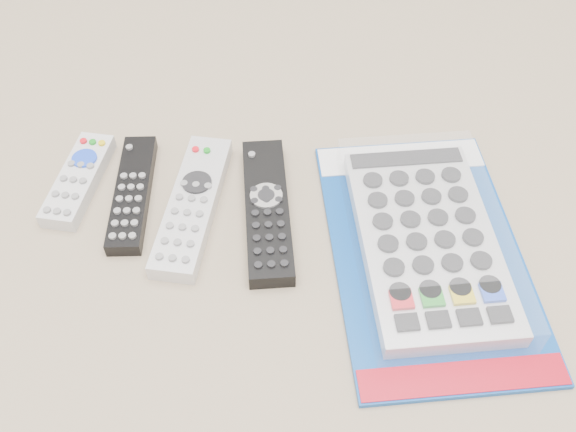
# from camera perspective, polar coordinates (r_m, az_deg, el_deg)

# --- Properties ---
(remote_small_grey) EXTENTS (0.06, 0.15, 0.02)m
(remote_small_grey) POSITION_cam_1_polar(r_m,az_deg,el_deg) (0.83, -18.13, 3.11)
(remote_small_grey) COLOR silver
(remote_small_grey) RESTS_ON ground
(remote_slim_black) EXTENTS (0.06, 0.18, 0.02)m
(remote_slim_black) POSITION_cam_1_polar(r_m,az_deg,el_deg) (0.80, -13.67, 1.99)
(remote_slim_black) COLOR black
(remote_slim_black) RESTS_ON ground
(remote_silver_dvd) EXTENTS (0.07, 0.21, 0.02)m
(remote_silver_dvd) POSITION_cam_1_polar(r_m,az_deg,el_deg) (0.77, -8.48, 0.98)
(remote_silver_dvd) COLOR silver
(remote_silver_dvd) RESTS_ON ground
(remote_large_black) EXTENTS (0.08, 0.22, 0.02)m
(remote_large_black) POSITION_cam_1_polar(r_m,az_deg,el_deg) (0.76, -1.88, 0.59)
(remote_large_black) COLOR black
(remote_large_black) RESTS_ON ground
(jumbo_remote_packaged) EXTENTS (0.26, 0.38, 0.05)m
(jumbo_remote_packaged) POSITION_cam_1_polar(r_m,az_deg,el_deg) (0.74, 12.31, -2.04)
(jumbo_remote_packaged) COLOR #0D4396
(jumbo_remote_packaged) RESTS_ON ground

